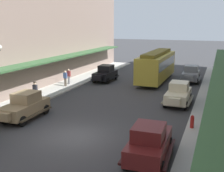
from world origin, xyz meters
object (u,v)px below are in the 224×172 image
object	(u,v)px
parked_car_1	(25,105)
pedestrian_2	(69,76)
fire_hydrant	(192,121)
streetcar	(157,65)
parked_car_3	(105,73)
pedestrian_0	(35,91)
parked_car_2	(178,93)
parked_car_4	(191,73)
parked_car_5	(149,141)
pedestrian_5	(217,79)
pedestrian_3	(65,78)

from	to	relation	value
parked_car_1	pedestrian_2	world-z (taller)	parked_car_1
fire_hydrant	streetcar	bearing A→B (deg)	110.96
streetcar	pedestrian_2	bearing A→B (deg)	-146.18
parked_car_3	pedestrian_2	bearing A→B (deg)	-128.45
streetcar	pedestrian_0	world-z (taller)	streetcar
parked_car_2	parked_car_4	xyz separation A→B (m)	(-0.00, 9.83, 0.00)
parked_car_2	streetcar	bearing A→B (deg)	113.59
parked_car_3	pedestrian_0	xyz separation A→B (m)	(-1.98, -10.53, 0.07)
parked_car_3	parked_car_4	world-z (taller)	same
parked_car_2	fire_hydrant	xyz separation A→B (m)	(1.66, -5.52, -0.38)
parked_car_2	parked_car_5	xyz separation A→B (m)	(0.08, -10.29, 0.00)
parked_car_4	pedestrian_5	size ratio (longest dim) A/B	2.56
parked_car_2	streetcar	world-z (taller)	streetcar
streetcar	fire_hydrant	distance (m)	15.14
streetcar	pedestrian_5	size ratio (longest dim) A/B	5.76
parked_car_2	pedestrian_5	distance (m)	7.47
parked_car_4	pedestrian_2	distance (m)	13.83
parked_car_1	fire_hydrant	world-z (taller)	parked_car_1
parked_car_3	parked_car_4	size ratio (longest dim) A/B	1.00
streetcar	pedestrian_2	distance (m)	10.02
pedestrian_5	parked_car_2	bearing A→B (deg)	-112.41
parked_car_1	pedestrian_2	size ratio (longest dim) A/B	2.62
parked_car_5	pedestrian_5	bearing A→B (deg)	80.84
parked_car_4	pedestrian_0	world-z (taller)	parked_car_4
parked_car_5	pedestrian_5	xyz separation A→B (m)	(2.77, 17.20, 0.07)
pedestrian_3	fire_hydrant	bearing A→B (deg)	-28.99
pedestrian_2	fire_hydrant	bearing A→B (deg)	-31.93
parked_car_3	pedestrian_2	size ratio (longest dim) A/B	2.61
streetcar	pedestrian_5	distance (m)	6.85
parked_car_3	streetcar	xyz separation A→B (m)	(5.49, 2.03, 0.96)
streetcar	pedestrian_3	size ratio (longest dim) A/B	5.87
parked_car_5	fire_hydrant	xyz separation A→B (m)	(1.58, 4.77, -0.38)
parked_car_1	pedestrian_2	distance (m)	10.75
pedestrian_3	pedestrian_5	world-z (taller)	pedestrian_5
pedestrian_0	parked_car_3	bearing A→B (deg)	79.34
pedestrian_2	parked_car_3	bearing A→B (deg)	51.55
streetcar	pedestrian_0	size ratio (longest dim) A/B	5.76
parked_car_1	pedestrian_2	xyz separation A→B (m)	(-2.47, 10.46, 0.05)
parked_car_4	pedestrian_5	distance (m)	4.09
parked_car_5	streetcar	xyz separation A→B (m)	(-3.81, 18.85, 0.96)
parked_car_3	pedestrian_5	xyz separation A→B (m)	(12.08, 0.38, 0.07)
streetcar	pedestrian_3	bearing A→B (deg)	-140.88
pedestrian_0	parked_car_5	bearing A→B (deg)	-29.13
parked_car_1	streetcar	world-z (taller)	streetcar
streetcar	fire_hydrant	size ratio (longest dim) A/B	11.73
parked_car_3	fire_hydrant	xyz separation A→B (m)	(10.89, -12.05, -0.38)
parked_car_4	fire_hydrant	world-z (taller)	parked_car_4
parked_car_2	pedestrian_3	bearing A→B (deg)	170.60
pedestrian_5	pedestrian_2	bearing A→B (deg)	-165.30
parked_car_3	parked_car_5	size ratio (longest dim) A/B	0.99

